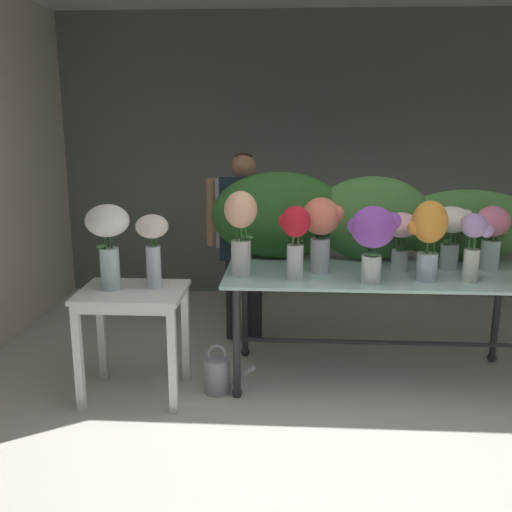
% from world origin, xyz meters
% --- Properties ---
extents(ground_plane, '(7.72, 7.72, 0.00)m').
position_xyz_m(ground_plane, '(0.00, 1.75, 0.00)').
color(ground_plane, beige).
extents(wall_back, '(5.24, 0.12, 2.82)m').
position_xyz_m(wall_back, '(0.00, 3.51, 1.41)').
color(wall_back, slate).
rests_on(wall_back, ground).
extents(display_table_glass, '(2.10, 0.90, 0.80)m').
position_xyz_m(display_table_glass, '(0.37, 1.41, 0.68)').
color(display_table_glass, '#A7D4CA').
rests_on(display_table_glass, ground).
extents(side_table_white, '(0.68, 0.54, 0.74)m').
position_xyz_m(side_table_white, '(-1.26, 1.06, 0.63)').
color(side_table_white, white).
rests_on(side_table_white, ground).
extents(florist, '(0.61, 0.24, 1.55)m').
position_xyz_m(florist, '(-0.62, 2.12, 0.95)').
color(florist, '#232328').
rests_on(florist, ground).
extents(foliage_backdrop, '(2.38, 0.32, 0.65)m').
position_xyz_m(foliage_backdrop, '(0.27, 1.74, 1.09)').
color(foliage_backdrop, '#2D6028').
rests_on(foliage_backdrop, display_table_glass).
extents(vase_violet_anemones, '(0.34, 0.28, 0.50)m').
position_xyz_m(vase_violet_anemones, '(0.28, 1.13, 1.12)').
color(vase_violet_anemones, silver).
rests_on(vase_violet_anemones, display_table_glass).
extents(vase_coral_freesia, '(0.32, 0.26, 0.51)m').
position_xyz_m(vase_coral_freesia, '(-0.04, 1.38, 1.11)').
color(vase_coral_freesia, silver).
rests_on(vase_coral_freesia, display_table_glass).
extents(vase_peach_dahlias, '(0.22, 0.22, 0.57)m').
position_xyz_m(vase_peach_dahlias, '(-0.56, 1.25, 1.12)').
color(vase_peach_dahlias, silver).
rests_on(vase_peach_dahlias, display_table_glass).
extents(vase_sunset_tulips, '(0.25, 0.22, 0.52)m').
position_xyz_m(vase_sunset_tulips, '(0.64, 1.21, 1.10)').
color(vase_sunset_tulips, silver).
rests_on(vase_sunset_tulips, display_table_glass).
extents(vase_crimson_peonies, '(0.21, 0.19, 0.49)m').
position_xyz_m(vase_crimson_peonies, '(-0.21, 1.17, 1.09)').
color(vase_crimson_peonies, silver).
rests_on(vase_crimson_peonies, display_table_glass).
extents(vase_ivory_hydrangea, '(0.28, 0.27, 0.44)m').
position_xyz_m(vase_ivory_hydrangea, '(0.87, 1.52, 1.08)').
color(vase_ivory_hydrangea, silver).
rests_on(vase_ivory_hydrangea, display_table_glass).
extents(vase_rosy_stock, '(0.22, 0.22, 0.44)m').
position_xyz_m(vase_rosy_stock, '(1.14, 1.51, 1.06)').
color(vase_rosy_stock, silver).
rests_on(vase_rosy_stock, display_table_glass).
extents(vase_lilac_ranunculus, '(0.19, 0.16, 0.45)m').
position_xyz_m(vase_lilac_ranunculus, '(0.92, 1.18, 1.06)').
color(vase_lilac_ranunculus, silver).
rests_on(vase_lilac_ranunculus, display_table_glass).
extents(vase_blush_roses, '(0.26, 0.23, 0.40)m').
position_xyz_m(vase_blush_roses, '(0.51, 1.44, 1.06)').
color(vase_blush_roses, silver).
rests_on(vase_blush_roses, display_table_glass).
extents(vase_white_roses_tall, '(0.28, 0.28, 0.55)m').
position_xyz_m(vase_white_roses_tall, '(-1.39, 1.06, 1.10)').
color(vase_white_roses_tall, silver).
rests_on(vase_white_roses_tall, side_table_white).
extents(vase_cream_lisianthus_tall, '(0.21, 0.21, 0.48)m').
position_xyz_m(vase_cream_lisianthus_tall, '(-1.12, 1.11, 1.05)').
color(vase_cream_lisianthus_tall, silver).
rests_on(vase_cream_lisianthus_tall, side_table_white).
extents(watering_can, '(0.35, 0.18, 0.34)m').
position_xyz_m(watering_can, '(-0.71, 1.13, 0.13)').
color(watering_can, '#999EA3').
rests_on(watering_can, ground).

